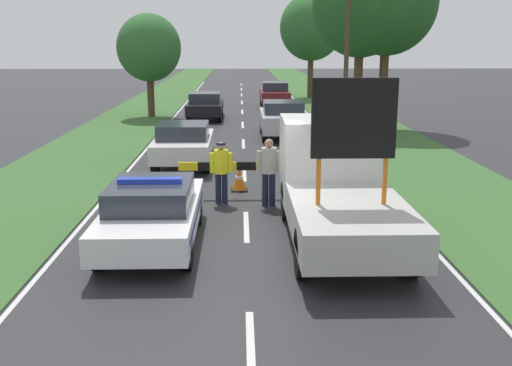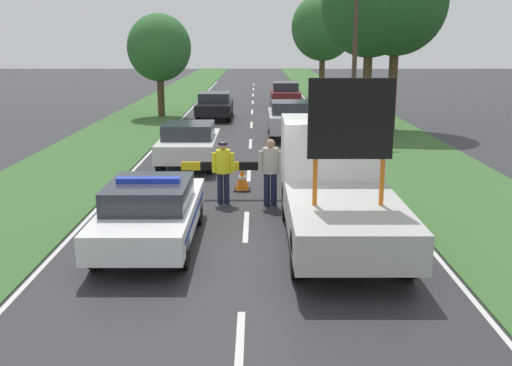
% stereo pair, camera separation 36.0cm
% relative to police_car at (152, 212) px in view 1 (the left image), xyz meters
% --- Properties ---
extents(ground_plane, '(160.00, 160.00, 0.00)m').
position_rel_police_car_xyz_m(ground_plane, '(1.98, 0.28, -0.73)').
color(ground_plane, '#28282B').
extents(lane_markings, '(7.82, 68.38, 0.01)m').
position_rel_police_car_xyz_m(lane_markings, '(1.98, 16.80, -0.72)').
color(lane_markings, silver).
rests_on(lane_markings, ground).
extents(grass_verge_left, '(4.20, 120.00, 0.03)m').
position_rel_police_car_xyz_m(grass_verge_left, '(-4.08, 20.28, -0.71)').
color(grass_verge_left, '#38602D').
rests_on(grass_verge_left, ground).
extents(grass_verge_right, '(4.20, 120.00, 0.03)m').
position_rel_police_car_xyz_m(grass_verge_right, '(8.04, 20.28, -0.71)').
color(grass_verge_right, '#38602D').
rests_on(grass_verge_right, ground).
extents(police_car, '(1.87, 4.67, 1.48)m').
position_rel_police_car_xyz_m(police_car, '(0.00, 0.00, 0.00)').
color(police_car, white).
rests_on(police_car, ground).
extents(work_truck, '(2.23, 5.80, 3.56)m').
position_rel_police_car_xyz_m(work_truck, '(3.96, 0.60, 0.47)').
color(work_truck, white).
rests_on(work_truck, ground).
extents(road_barrier, '(3.18, 0.08, 0.98)m').
position_rel_police_car_xyz_m(road_barrier, '(1.75, 3.96, 0.08)').
color(road_barrier, black).
rests_on(road_barrier, ground).
extents(police_officer, '(0.59, 0.38, 1.65)m').
position_rel_police_car_xyz_m(police_officer, '(1.35, 3.28, 0.26)').
color(police_officer, '#191E38').
rests_on(police_officer, ground).
extents(pedestrian_civilian, '(0.63, 0.40, 1.77)m').
position_rel_police_car_xyz_m(pedestrian_civilian, '(2.58, 3.02, 0.31)').
color(pedestrian_civilian, '#191E38').
rests_on(pedestrian_civilian, ground).
extents(traffic_cone_near_police, '(0.48, 0.48, 0.66)m').
position_rel_police_car_xyz_m(traffic_cone_near_police, '(1.82, 4.67, -0.40)').
color(traffic_cone_near_police, black).
rests_on(traffic_cone_near_police, ground).
extents(traffic_cone_centre_front, '(0.39, 0.39, 0.54)m').
position_rel_police_car_xyz_m(traffic_cone_centre_front, '(3.95, 4.95, -0.46)').
color(traffic_cone_centre_front, black).
rests_on(traffic_cone_centre_front, ground).
extents(traffic_cone_near_truck, '(0.48, 0.48, 0.66)m').
position_rel_police_car_xyz_m(traffic_cone_near_truck, '(3.96, 3.71, -0.40)').
color(traffic_cone_near_truck, black).
rests_on(traffic_cone_near_truck, ground).
extents(queued_car_van_white, '(1.89, 4.08, 1.47)m').
position_rel_police_car_xyz_m(queued_car_van_white, '(-0.09, 8.29, 0.05)').
color(queued_car_van_white, silver).
rests_on(queued_car_van_white, ground).
extents(queued_car_sedan_silver, '(1.94, 4.21, 1.61)m').
position_rel_police_car_xyz_m(queued_car_sedan_silver, '(3.75, 14.35, 0.11)').
color(queued_car_sedan_silver, '#B2B2B7').
rests_on(queued_car_sedan_silver, ground).
extents(queued_car_sedan_black, '(1.87, 4.41, 1.45)m').
position_rel_police_car_xyz_m(queued_car_sedan_black, '(-0.06, 20.89, 0.03)').
color(queued_car_sedan_black, black).
rests_on(queued_car_sedan_black, ground).
extents(queued_car_wagon_maroon, '(1.79, 4.31, 1.61)m').
position_rel_police_car_xyz_m(queued_car_wagon_maroon, '(4.08, 26.69, 0.11)').
color(queued_car_wagon_maroon, maroon).
rests_on(queued_car_wagon_maroon, ground).
extents(roadside_tree_near_left, '(4.62, 4.62, 7.57)m').
position_rel_police_car_xyz_m(roadside_tree_near_left, '(7.13, 33.18, 4.40)').
color(roadside_tree_near_left, '#4C3823').
rests_on(roadside_tree_near_left, ground).
extents(roadside_tree_near_right, '(3.51, 3.51, 5.67)m').
position_rel_police_car_xyz_m(roadside_tree_near_right, '(-3.14, 21.73, 3.08)').
color(roadside_tree_near_right, '#4C3823').
rests_on(roadside_tree_near_right, ground).
extents(roadside_tree_mid_left, '(4.52, 4.52, 8.16)m').
position_rel_police_car_xyz_m(roadside_tree_mid_left, '(7.49, 16.70, 5.03)').
color(roadside_tree_mid_left, '#4C3823').
rests_on(roadside_tree_mid_left, ground).
extents(roadside_tree_mid_right, '(4.67, 4.67, 8.40)m').
position_rel_police_car_xyz_m(roadside_tree_mid_right, '(8.70, 16.65, 5.20)').
color(roadside_tree_mid_right, '#4C3823').
rests_on(roadside_tree_mid_right, ground).
extents(utility_pole, '(1.20, 0.20, 7.48)m').
position_rel_police_car_xyz_m(utility_pole, '(6.42, 13.94, 3.13)').
color(utility_pole, '#473828').
rests_on(utility_pole, ground).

